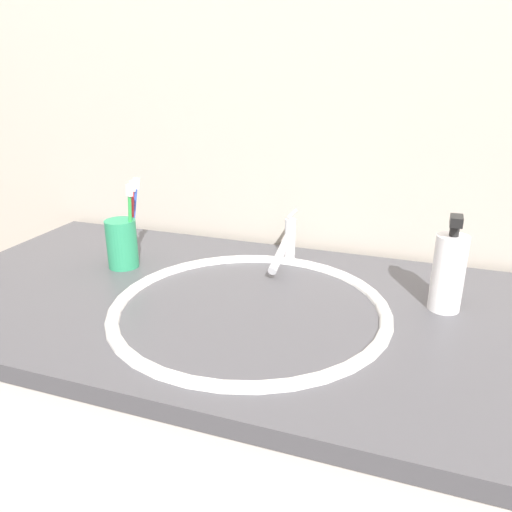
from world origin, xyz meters
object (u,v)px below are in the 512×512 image
at_px(faucet, 287,244).
at_px(toothbrush_blue, 134,214).
at_px(toothbrush_green, 130,220).
at_px(toothbrush_cup, 122,244).
at_px(toothbrush_red, 132,216).
at_px(soap_dispenser, 448,271).

distance_m(faucet, toothbrush_blue, 0.34).
bearing_deg(faucet, toothbrush_green, -156.28).
xyz_separation_m(toothbrush_cup, toothbrush_red, (0.01, 0.03, 0.05)).
relative_size(toothbrush_cup, toothbrush_blue, 0.58).
xyz_separation_m(toothbrush_cup, soap_dispenser, (0.65, 0.02, 0.02)).
distance_m(faucet, toothbrush_green, 0.33).
height_order(faucet, toothbrush_cup, faucet).
bearing_deg(faucet, toothbrush_red, -162.97).
height_order(faucet, toothbrush_green, toothbrush_green).
relative_size(toothbrush_cup, soap_dispenser, 0.59).
bearing_deg(toothbrush_green, soap_dispenser, 1.60).
xyz_separation_m(faucet, toothbrush_red, (-0.32, -0.10, 0.06)).
relative_size(faucet, toothbrush_cup, 1.66).
height_order(toothbrush_cup, toothbrush_blue, toothbrush_blue).
bearing_deg(toothbrush_blue, faucet, 15.44).
height_order(toothbrush_green, toothbrush_red, toothbrush_green).
distance_m(toothbrush_blue, toothbrush_red, 0.01).
relative_size(toothbrush_cup, toothbrush_red, 0.59).
xyz_separation_m(toothbrush_cup, toothbrush_blue, (0.01, 0.04, 0.05)).
xyz_separation_m(faucet, toothbrush_blue, (-0.32, -0.09, 0.06)).
bearing_deg(toothbrush_green, toothbrush_blue, 113.60).
height_order(toothbrush_green, soap_dispenser, toothbrush_green).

